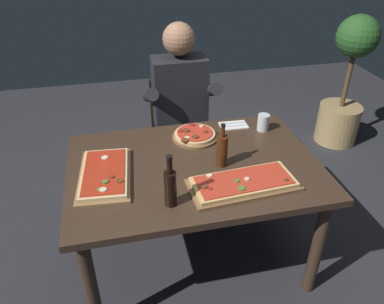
% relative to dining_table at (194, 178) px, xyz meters
% --- Properties ---
extents(ground_plane, '(6.40, 6.40, 0.00)m').
position_rel_dining_table_xyz_m(ground_plane, '(0.00, 0.00, -0.64)').
color(ground_plane, '#2D2D33').
extents(dining_table, '(1.40, 0.96, 0.74)m').
position_rel_dining_table_xyz_m(dining_table, '(0.00, 0.00, 0.00)').
color(dining_table, '#3D2B1E').
rests_on(dining_table, ground_plane).
extents(pizza_rectangular_front, '(0.58, 0.29, 0.05)m').
position_rel_dining_table_xyz_m(pizza_rectangular_front, '(0.20, -0.25, 0.11)').
color(pizza_rectangular_front, brown).
rests_on(pizza_rectangular_front, dining_table).
extents(pizza_rectangular_left, '(0.31, 0.50, 0.05)m').
position_rel_dining_table_xyz_m(pizza_rectangular_left, '(-0.49, -0.01, 0.11)').
color(pizza_rectangular_left, olive).
rests_on(pizza_rectangular_left, dining_table).
extents(pizza_round_far, '(0.28, 0.28, 0.05)m').
position_rel_dining_table_xyz_m(pizza_round_far, '(0.07, 0.28, 0.12)').
color(pizza_round_far, brown).
rests_on(pizza_round_far, dining_table).
extents(wine_bottle_dark, '(0.06, 0.06, 0.28)m').
position_rel_dining_table_xyz_m(wine_bottle_dark, '(-0.19, -0.31, 0.20)').
color(wine_bottle_dark, black).
rests_on(wine_bottle_dark, dining_table).
extents(oil_bottle_amber, '(0.06, 0.06, 0.26)m').
position_rel_dining_table_xyz_m(oil_bottle_amber, '(0.15, -0.04, 0.19)').
color(oil_bottle_amber, '#47230F').
rests_on(oil_bottle_amber, dining_table).
extents(tumbler_near_camera, '(0.08, 0.08, 0.11)m').
position_rel_dining_table_xyz_m(tumbler_near_camera, '(0.52, 0.29, 0.15)').
color(tumbler_near_camera, silver).
rests_on(tumbler_near_camera, dining_table).
extents(napkin_cutlery_set, '(0.18, 0.11, 0.01)m').
position_rel_dining_table_xyz_m(napkin_cutlery_set, '(0.36, 0.38, 0.10)').
color(napkin_cutlery_set, white).
rests_on(napkin_cutlery_set, dining_table).
extents(diner_chair, '(0.44, 0.44, 0.87)m').
position_rel_dining_table_xyz_m(diner_chair, '(0.07, 0.86, -0.16)').
color(diner_chair, black).
rests_on(diner_chair, ground_plane).
extents(seated_diner, '(0.53, 0.41, 1.33)m').
position_rel_dining_table_xyz_m(seated_diner, '(0.07, 0.74, 0.10)').
color(seated_diner, '#23232D').
rests_on(seated_diner, ground_plane).
extents(potted_plant_corner, '(0.39, 0.39, 1.21)m').
position_rel_dining_table_xyz_m(potted_plant_corner, '(1.71, 1.16, -0.07)').
color(potted_plant_corner, tan).
rests_on(potted_plant_corner, ground_plane).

